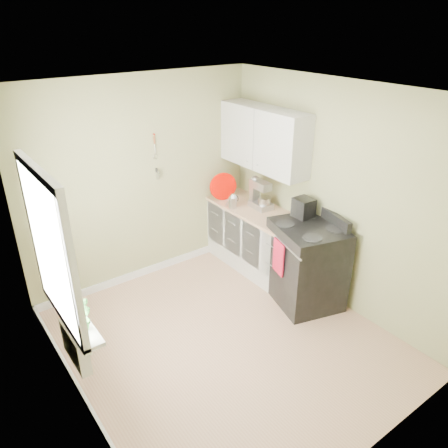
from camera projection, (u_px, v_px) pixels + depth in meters
floor at (226, 341)px, 4.89m from camera, size 3.20×3.60×0.02m
ceiling at (226, 91)px, 3.71m from camera, size 3.20×3.60×0.02m
wall_back at (142, 182)px, 5.61m from camera, size 3.20×0.02×2.70m
wall_left at (63, 288)px, 3.44m from camera, size 0.02×3.60×2.70m
wall_right at (335, 197)px, 5.16m from camera, size 0.02×3.60×2.70m
base_cabinets at (258, 241)px, 6.12m from camera, size 0.60×1.60×0.87m
countertop at (258, 211)px, 5.92m from camera, size 0.64×1.60×0.04m
upper_cabinets at (264, 138)px, 5.64m from camera, size 0.35×1.40×0.80m
window at (50, 250)px, 3.59m from camera, size 0.06×1.14×1.44m
window_sill at (71, 313)px, 3.92m from camera, size 0.18×1.14×0.04m
radiator at (75, 346)px, 4.01m from camera, size 0.12×0.50×0.35m
wall_utensils at (156, 164)px, 5.61m from camera, size 0.02×0.14×0.58m
stove at (307, 264)px, 5.38m from camera, size 0.95×1.02×1.17m
stand_mixer at (260, 195)px, 5.91m from camera, size 0.23×0.36×0.42m
kettle at (233, 201)px, 5.92m from camera, size 0.20×0.12×0.20m
coffee_maker at (303, 213)px, 5.39m from camera, size 0.22×0.24×0.37m
red_tray at (223, 186)px, 6.16m from camera, size 0.39×0.17×0.39m
jar at (288, 228)px, 5.32m from camera, size 0.07×0.07×0.08m
plant_a at (82, 315)px, 3.61m from camera, size 0.20×0.17×0.32m
plant_b at (66, 291)px, 3.90m from camera, size 0.22×0.24×0.33m
plant_c at (54, 276)px, 4.16m from camera, size 0.19×0.19×0.29m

